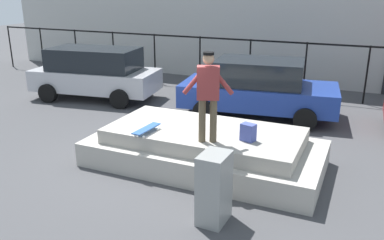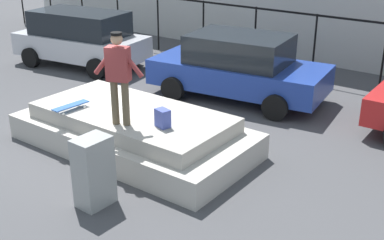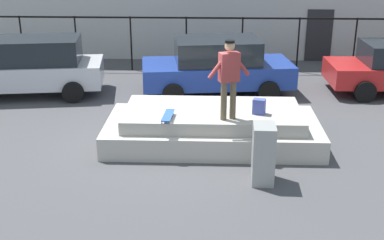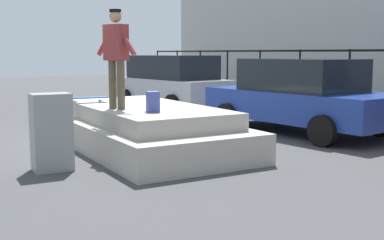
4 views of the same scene
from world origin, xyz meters
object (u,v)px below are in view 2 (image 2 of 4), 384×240
Objects in this scene: car_silver_hatchback_near at (81,37)px; utility_box at (94,172)px; car_blue_sedan_mid at (239,66)px; backpack at (163,118)px; skateboarder at (119,72)px; skateboard at (71,106)px.

car_silver_hatchback_near is 8.68m from utility_box.
car_silver_hatchback_near is 0.94× the size of car_blue_sedan_mid.
backpack is 0.29× the size of utility_box.
utility_box is (6.61, -5.62, -0.32)m from car_silver_hatchback_near.
backpack is 7.70m from car_silver_hatchback_near.
car_blue_sedan_mid is 3.93× the size of utility_box.
car_blue_sedan_mid is at bearing 92.61° from skateboarder.
car_silver_hatchback_near is at bearing 165.19° from backpack.
skateboarder is 4.74m from car_blue_sedan_mid.
backpack is 0.07× the size of car_blue_sedan_mid.
skateboard is (-1.34, -0.10, -0.94)m from skateboarder.
car_blue_sedan_mid reaches higher than backpack.
backpack is at bearing 27.39° from skateboarder.
skateboard is at bearing -43.41° from car_silver_hatchback_near.
skateboarder reaches higher than utility_box.
skateboarder is 0.39× the size of car_silver_hatchback_near.
backpack is 0.08× the size of car_silver_hatchback_near.
skateboarder is 1.64m from skateboard.
skateboarder is at bearing 117.95° from utility_box.
car_blue_sedan_mid reaches higher than skateboard.
backpack reaches higher than skateboard.
car_silver_hatchback_near is at bearing 144.43° from skateboarder.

